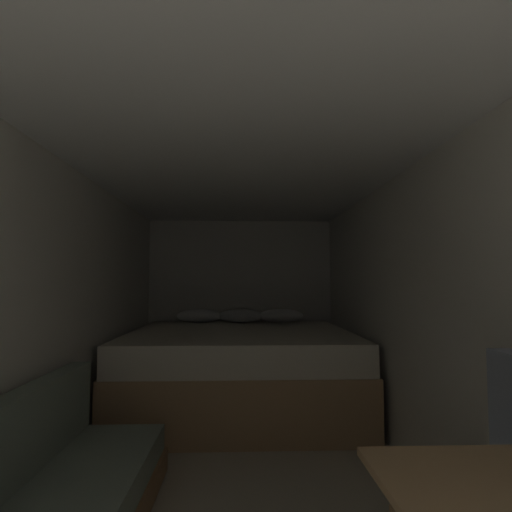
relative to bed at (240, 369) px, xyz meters
The scene contains 6 objects.
ground_plane 1.70m from the bed, 90.00° to the right, with size 7.41×7.41×0.00m, color #B2A893.
wall_back 1.24m from the bed, 90.00° to the left, with size 2.38×0.05×2.02m, color silver.
wall_left 2.11m from the bed, 125.17° to the right, with size 0.05×5.41×2.02m, color silver.
wall_right 2.11m from the bed, 54.83° to the right, with size 0.05×5.41×2.02m, color silver.
ceiling_slab 2.34m from the bed, 90.00° to the right, with size 2.38×5.41×0.05m, color white.
bed is the anchor object (origin of this frame).
Camera 1 is at (0.00, -0.48, 1.24)m, focal length 29.22 mm.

